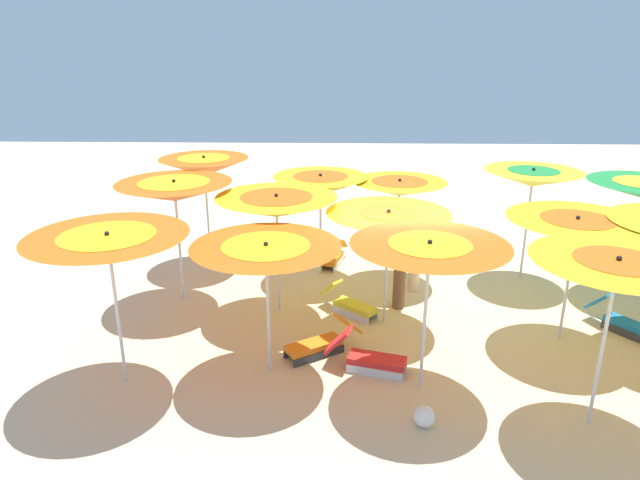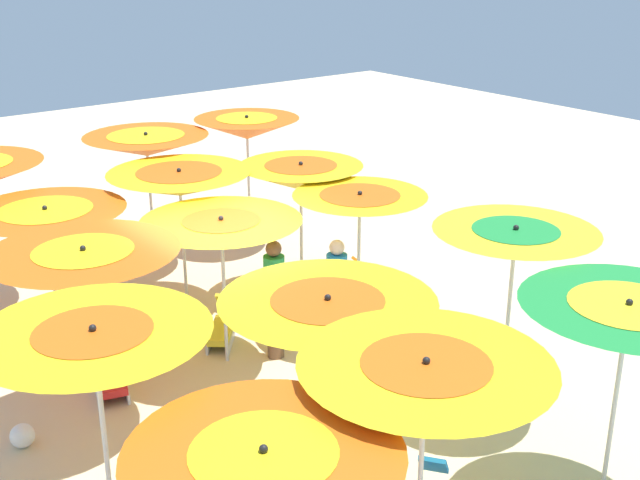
# 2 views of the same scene
# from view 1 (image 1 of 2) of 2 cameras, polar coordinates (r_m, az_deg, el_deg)

# --- Properties ---
(ground) EXTENTS (38.78, 38.78, 0.04)m
(ground) POSITION_cam_1_polar(r_m,az_deg,el_deg) (10.84, 8.57, -8.26)
(ground) COLOR beige
(beach_umbrella_1) EXTENTS (2.01, 2.01, 2.48)m
(beach_umbrella_1) POSITION_cam_1_polar(r_m,az_deg,el_deg) (12.72, 20.58, 5.83)
(beach_umbrella_1) COLOR silver
(beach_umbrella_1) RESTS_ON ground
(beach_umbrella_2) EXTENTS (1.98, 1.98, 2.25)m
(beach_umbrella_2) POSITION_cam_1_polar(r_m,az_deg,el_deg) (12.08, 7.98, 5.18)
(beach_umbrella_2) COLOR silver
(beach_umbrella_2) RESTS_ON ground
(beach_umbrella_3) EXTENTS (2.03, 2.03, 2.31)m
(beach_umbrella_3) POSITION_cam_1_polar(r_m,az_deg,el_deg) (12.17, 0.05, 5.53)
(beach_umbrella_3) COLOR silver
(beach_umbrella_3) RESTS_ON ground
(beach_umbrella_4) EXTENTS (2.00, 2.00, 2.55)m
(beach_umbrella_4) POSITION_cam_1_polar(r_m,az_deg,el_deg) (13.11, -11.55, 7.25)
(beach_umbrella_4) COLOR silver
(beach_umbrella_4) RESTS_ON ground
(beach_umbrella_6) EXTENTS (2.28, 2.28, 2.28)m
(beach_umbrella_6) POSITION_cam_1_polar(r_m,az_deg,el_deg) (10.24, 24.35, 0.98)
(beach_umbrella_6) COLOR silver
(beach_umbrella_6) RESTS_ON ground
(beach_umbrella_7) EXTENTS (2.21, 2.21, 2.20)m
(beach_umbrella_7) POSITION_cam_1_polar(r_m,az_deg,el_deg) (10.04, 6.88, 1.94)
(beach_umbrella_7) COLOR silver
(beach_umbrella_7) RESTS_ON ground
(beach_umbrella_8) EXTENTS (2.25, 2.25, 2.34)m
(beach_umbrella_8) POSITION_cam_1_polar(r_m,az_deg,el_deg) (10.48, -4.39, 3.40)
(beach_umbrella_8) COLOR silver
(beach_umbrella_8) RESTS_ON ground
(beach_umbrella_9) EXTENTS (2.21, 2.21, 2.49)m
(beach_umbrella_9) POSITION_cam_1_polar(r_m,az_deg,el_deg) (11.24, -14.40, 4.77)
(beach_umbrella_9) COLOR silver
(beach_umbrella_9) RESTS_ON ground
(beach_umbrella_11) EXTENTS (2.15, 2.15, 2.47)m
(beach_umbrella_11) POSITION_cam_1_polar(r_m,az_deg,el_deg) (8.00, 27.64, -2.93)
(beach_umbrella_11) COLOR silver
(beach_umbrella_11) RESTS_ON ground
(beach_umbrella_12) EXTENTS (2.25, 2.25, 2.37)m
(beach_umbrella_12) POSITION_cam_1_polar(r_m,az_deg,el_deg) (8.08, 10.91, -1.39)
(beach_umbrella_12) COLOR silver
(beach_umbrella_12) RESTS_ON ground
(beach_umbrella_13) EXTENTS (2.26, 2.26, 2.18)m
(beach_umbrella_13) POSITION_cam_1_polar(r_m,az_deg,el_deg) (8.47, -5.43, -1.55)
(beach_umbrella_13) COLOR silver
(beach_umbrella_13) RESTS_ON ground
(beach_umbrella_14) EXTENTS (2.29, 2.29, 2.45)m
(beach_umbrella_14) POSITION_cam_1_polar(r_m,az_deg,el_deg) (8.59, -20.45, -0.84)
(beach_umbrella_14) COLOR silver
(beach_umbrella_14) RESTS_ON ground
(lounger_0) EXTENTS (1.15, 1.04, 0.59)m
(lounger_0) POSITION_cam_1_polar(r_m,az_deg,el_deg) (10.95, 3.11, -6.45)
(lounger_0) COLOR silver
(lounger_0) RESTS_ON ground
(lounger_1) EXTENTS (0.66, 1.22, 0.52)m
(lounger_1) POSITION_cam_1_polar(r_m,az_deg,el_deg) (13.27, 1.36, -1.68)
(lounger_1) COLOR silver
(lounger_1) RESTS_ON ground
(lounger_2) EXTENTS (1.34, 0.72, 0.67)m
(lounger_2) POSITION_cam_1_polar(r_m,az_deg,el_deg) (9.24, 4.99, -11.67)
(lounger_2) COLOR silver
(lounger_2) RESTS_ON ground
(lounger_4) EXTENTS (1.00, 1.22, 0.64)m
(lounger_4) POSITION_cam_1_polar(r_m,az_deg,el_deg) (11.64, 28.29, -7.24)
(lounger_4) COLOR #333338
(lounger_4) RESTS_ON ground
(lounger_5) EXTENTS (1.34, 1.03, 0.59)m
(lounger_5) POSITION_cam_1_polar(r_m,az_deg,el_deg) (9.64, -0.02, -10.27)
(lounger_5) COLOR #333338
(lounger_5) RESTS_ON ground
(beachgoer_0) EXTENTS (0.30, 0.30, 1.73)m
(beachgoer_0) POSITION_cam_1_polar(r_m,az_deg,el_deg) (11.82, 9.54, -0.99)
(beachgoer_0) COLOR beige
(beachgoer_0) RESTS_ON ground
(beachgoer_2) EXTENTS (0.30, 0.30, 1.79)m
(beachgoer_2) POSITION_cam_1_polar(r_m,az_deg,el_deg) (11.01, 8.06, -2.28)
(beachgoer_2) COLOR brown
(beachgoer_2) RESTS_ON ground
(beach_ball) EXTENTS (0.29, 0.29, 0.29)m
(beach_ball) POSITION_cam_1_polar(r_m,az_deg,el_deg) (8.20, 10.44, -17.06)
(beach_ball) COLOR white
(beach_ball) RESTS_ON ground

